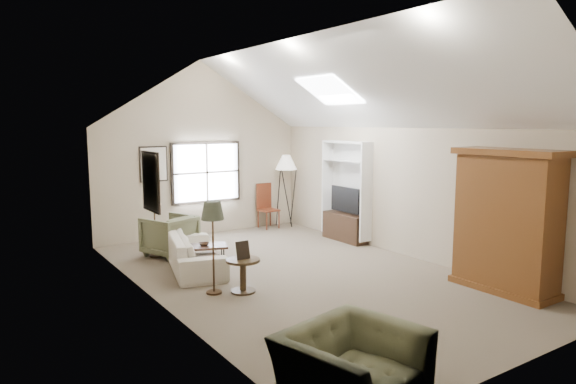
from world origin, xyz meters
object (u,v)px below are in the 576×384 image
armchair_near (352,374)px  coffee_table (204,257)px  armoire (507,221)px  sofa (195,252)px  armchair_far (170,235)px  side_table (243,276)px  side_chair (268,206)px

armchair_near → coffee_table: armchair_near is taller
armoire → sofa: armoire is taller
armoire → armchair_far: 6.13m
armchair_far → armoire: bearing=104.3°
side_table → side_chair: size_ratio=0.48×
armoire → armchair_far: bearing=125.7°
armchair_near → armchair_far: size_ratio=1.35×
armchair_near → sofa: bearing=70.1°
coffee_table → side_table: (-0.06, -1.56, 0.06)m
armoire → armchair_far: size_ratio=2.52×
armoire → coffee_table: size_ratio=2.72×
sofa → side_chair: (2.97, 2.31, 0.25)m
coffee_table → sofa: bearing=165.5°
side_table → coffee_table: bearing=87.7°
armoire → armchair_near: size_ratio=1.86×
armoire → side_chair: armoire is taller
sofa → armchair_far: size_ratio=2.39×
sofa → coffee_table: bearing=-89.5°
coffee_table → side_table: bearing=-92.3°
armoire → sofa: bearing=132.9°
coffee_table → side_chair: size_ratio=0.73×
armchair_near → coffee_table: 5.13m
armchair_near → side_table: size_ratio=2.26×
side_table → side_chair: 4.86m
armoire → side_table: armoire is taller
sofa → armchair_far: bearing=16.4°
coffee_table → armoire: bearing=-48.1°
side_table → side_chair: side_chair is taller
side_chair → armchair_near: bearing=-119.9°
coffee_table → armchair_near: bearing=-99.9°
armoire → sofa: (-3.52, 3.79, -0.79)m
armchair_far → side_table: 2.76m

